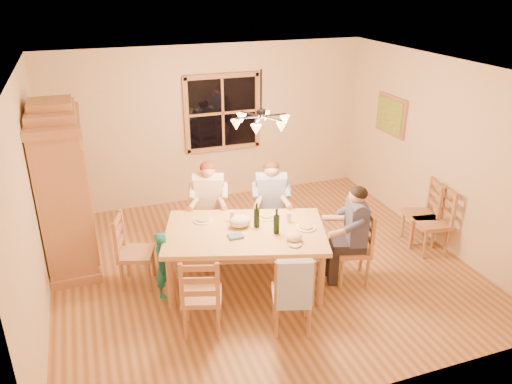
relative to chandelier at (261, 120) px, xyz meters
name	(u,v)px	position (x,y,z in m)	size (l,w,h in m)	color
floor	(260,265)	(0.00, 0.00, -2.08)	(5.50, 5.50, 0.00)	brown
ceiling	(261,69)	(0.00, 0.00, 0.62)	(5.50, 5.00, 0.02)	white
wall_back	(211,125)	(0.00, 2.50, -0.73)	(5.50, 0.02, 2.70)	beige
wall_left	(30,206)	(-2.75, 0.00, -0.73)	(0.02, 5.00, 2.70)	beige
wall_right	(438,152)	(2.75, 0.00, -0.73)	(0.02, 5.00, 2.70)	beige
window	(223,113)	(0.20, 2.47, -0.53)	(1.30, 0.06, 1.30)	black
painting	(391,115)	(2.71, 1.20, -0.48)	(0.06, 0.78, 0.64)	#9F6F44
chandelier	(261,120)	(0.00, 0.00, 0.00)	(0.77, 0.68, 0.71)	black
armoire	(65,192)	(-2.42, 0.99, -1.02)	(0.66, 1.40, 2.30)	#9F6F44
dining_table	(245,237)	(-0.32, -0.31, -1.41)	(2.28, 1.77, 0.76)	tan
chair_far_left	(210,228)	(-0.52, 0.75, -1.77)	(0.54, 0.53, 0.99)	#A37348
chair_far_right	(271,227)	(0.33, 0.48, -1.77)	(0.54, 0.53, 0.99)	#A37348
chair_near_left	(202,307)	(-1.08, -1.07, -1.77)	(0.54, 0.53, 0.99)	#A37348
chair_near_right	(291,305)	(-0.12, -1.36, -1.77)	(0.54, 0.53, 0.99)	#A37348
chair_end_left	(137,264)	(-1.65, 0.11, -1.77)	(0.53, 0.54, 0.99)	#A37348
chair_end_right	(352,259)	(1.01, -0.72, -1.77)	(0.53, 0.54, 0.99)	#A37348
adult_woman	(209,195)	(-0.52, 0.75, -1.24)	(0.49, 0.51, 0.87)	beige
adult_plaid_man	(271,194)	(0.33, 0.48, -1.24)	(0.49, 0.51, 0.87)	#2D4B7C
adult_slate_man	(355,223)	(1.01, -0.72, -1.24)	(0.51, 0.49, 0.87)	#3E4263
towel	(294,285)	(-0.18, -1.55, -1.38)	(0.38, 0.10, 0.58)	#9CB2D3
wine_bottle_a	(257,215)	(-0.15, -0.26, -1.15)	(0.08, 0.08, 0.33)	black
wine_bottle_b	(277,221)	(0.03, -0.51, -1.15)	(0.08, 0.08, 0.33)	black
plate_woman	(203,220)	(-0.76, 0.12, -1.31)	(0.26, 0.26, 0.02)	white
plate_plaid	(267,217)	(0.07, -0.06, -1.31)	(0.26, 0.26, 0.02)	white
plate_slate	(306,228)	(0.43, -0.51, -1.31)	(0.26, 0.26, 0.02)	white
wine_glass_a	(232,216)	(-0.39, 0.00, -1.25)	(0.06, 0.06, 0.14)	silver
wine_glass_b	(289,217)	(0.29, -0.28, -1.25)	(0.06, 0.06, 0.14)	silver
cap	(294,237)	(0.15, -0.76, -1.26)	(0.20, 0.20, 0.11)	beige
napkin	(236,236)	(-0.49, -0.44, -1.30)	(0.18, 0.14, 0.03)	slate
cloth_bundle	(240,221)	(-0.35, -0.19, -1.24)	(0.28, 0.22, 0.15)	beige
child	(164,265)	(-1.35, -0.25, -1.64)	(0.32, 0.21, 0.87)	#1C7C7E
chair_spare_front	(430,232)	(2.45, -0.45, -1.77)	(0.48, 0.50, 0.99)	#A37348
chair_spare_back	(419,224)	(2.45, -0.18, -1.77)	(0.52, 0.54, 0.99)	#A37348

